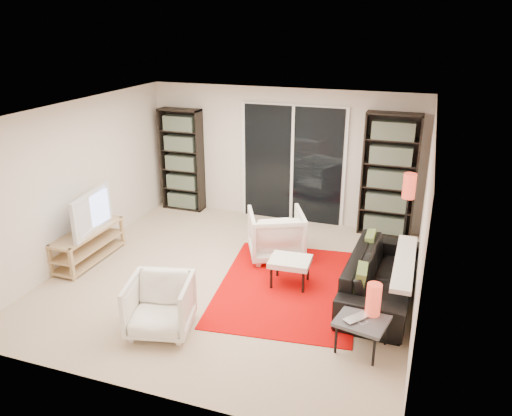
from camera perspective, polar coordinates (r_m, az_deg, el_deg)
The scene contains 20 objects.
floor at distance 7.29m, azimuth -2.65°, elevation -7.93°, with size 5.00×5.00×0.00m, color beige.
wall_back at distance 9.06m, azimuth 3.07°, elevation 6.06°, with size 5.00×0.02×2.40m, color beige.
wall_front at distance 4.78m, azimuth -14.10°, elevation -8.75°, with size 5.00×0.02×2.40m, color beige.
wall_left at distance 8.03m, azimuth -19.66°, elevation 2.90°, with size 0.02×5.00×2.40m, color beige.
wall_right at distance 6.36m, azimuth 18.61°, elevation -1.58°, with size 0.02×5.00×2.40m, color beige.
ceiling at distance 6.49m, azimuth -3.01°, elevation 10.99°, with size 5.00×5.00×0.02m, color white.
sliding_door at distance 9.01m, azimuth 4.21°, elevation 4.97°, with size 1.92×0.08×2.16m.
bookshelf_left at distance 9.67m, azimuth -8.46°, elevation 5.44°, with size 0.80×0.30×1.95m.
bookshelf_right at distance 8.63m, azimuth 14.96°, elevation 3.58°, with size 0.90×0.30×2.10m.
tv_stand at distance 8.09m, azimuth -18.60°, elevation -3.97°, with size 0.43×1.34×0.50m.
tv at distance 7.87m, azimuth -18.94°, elevation -0.36°, with size 1.08×0.14×0.62m, color black.
rug at distance 7.07m, azimuth 3.68°, elevation -8.91°, with size 1.87×2.53×0.01m, color #D00402.
sofa at distance 6.88m, azimuth 14.15°, elevation -7.55°, with size 2.11×0.82×0.62m, color black.
armchair_back at distance 7.74m, azimuth 2.32°, elevation -3.00°, with size 0.82×0.84×0.76m, color white.
armchair_front at distance 6.10m, azimuth -10.92°, elevation -10.90°, with size 0.72×0.75×0.68m, color white.
ottoman at distance 6.96m, azimuth 3.93°, elevation -6.23°, with size 0.58×0.49×0.40m.
side_table at distance 5.80m, azimuth 12.09°, elevation -12.55°, with size 0.64×0.64×0.40m.
laptop at distance 5.72m, azimuth 11.72°, elevation -12.43°, with size 0.31×0.20×0.02m, color silver.
table_lamp at distance 5.78m, azimuth 13.28°, elevation -10.12°, with size 0.17×0.17×0.38m, color #EB4228.
floor_lamp at distance 7.71m, azimuth 17.00°, elevation 1.43°, with size 0.21×0.21×1.40m.
Camera 1 is at (2.40, -5.92, 3.51)m, focal length 35.00 mm.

